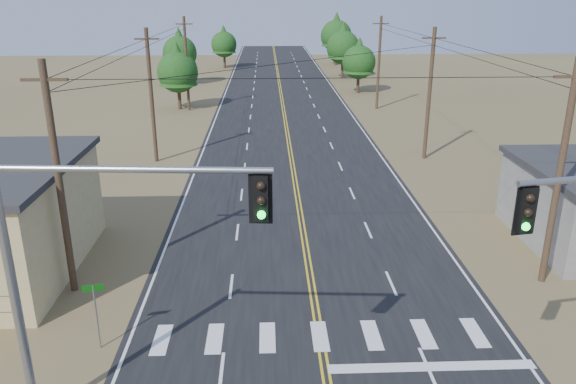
{
  "coord_description": "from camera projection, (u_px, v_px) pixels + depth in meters",
  "views": [
    {
      "loc": [
        -1.93,
        -10.23,
        12.4
      ],
      "look_at": [
        -0.95,
        14.66,
        3.5
      ],
      "focal_mm": 35.0,
      "sensor_mm": 36.0,
      "label": 1
    }
  ],
  "objects": [
    {
      "name": "utility_pole_left_far",
      "position": [
        186.0,
        63.0,
        60.69
      ],
      "size": [
        1.8,
        0.3,
        10.0
      ],
      "color": "#4C3826",
      "rests_on": "ground"
    },
    {
      "name": "road",
      "position": [
        293.0,
        167.0,
        42.09
      ],
      "size": [
        15.0,
        200.0,
        0.02
      ],
      "primitive_type": "cube",
      "color": "black",
      "rests_on": "ground"
    },
    {
      "name": "tree_left_near",
      "position": [
        177.0,
        68.0,
        61.37
      ],
      "size": [
        4.46,
        4.46,
        7.43
      ],
      "color": "#3F2D1E",
      "rests_on": "ground"
    },
    {
      "name": "tree_right_far",
      "position": [
        336.0,
        33.0,
        99.12
      ],
      "size": [
        5.51,
        5.51,
        9.19
      ],
      "color": "#3F2D1E",
      "rests_on": "ground"
    },
    {
      "name": "tree_left_far",
      "position": [
        224.0,
        42.0,
        95.48
      ],
      "size": [
        4.33,
        4.33,
        7.21
      ],
      "color": "#3F2D1E",
      "rests_on": "ground"
    },
    {
      "name": "tree_right_mid",
      "position": [
        343.0,
        44.0,
        83.97
      ],
      "size": [
        4.96,
        4.96,
        8.26
      ],
      "color": "#3F2D1E",
      "rests_on": "ground"
    },
    {
      "name": "utility_pole_right_far",
      "position": [
        379.0,
        62.0,
        61.46
      ],
      "size": [
        1.8,
        0.3,
        10.0
      ],
      "color": "#4C3826",
      "rests_on": "ground"
    },
    {
      "name": "utility_pole_right_near",
      "position": [
        559.0,
        174.0,
        23.83
      ],
      "size": [
        1.8,
        0.3,
        10.0
      ],
      "color": "#4C3826",
      "rests_on": "ground"
    },
    {
      "name": "utility_pole_left_near",
      "position": [
        59.0,
        180.0,
        23.05
      ],
      "size": [
        1.8,
        0.3,
        10.0
      ],
      "color": "#4C3826",
      "rests_on": "ground"
    },
    {
      "name": "utility_pole_left_mid",
      "position": [
        151.0,
        95.0,
        41.87
      ],
      "size": [
        1.8,
        0.3,
        10.0
      ],
      "color": "#4C3826",
      "rests_on": "ground"
    },
    {
      "name": "street_sign",
      "position": [
        95.0,
        306.0,
        20.16
      ],
      "size": [
        0.77,
        0.17,
        2.61
      ],
      "rotation": [
        0.0,
        0.0,
        0.18
      ],
      "color": "gray",
      "rests_on": "ground"
    },
    {
      "name": "tree_right_near",
      "position": [
        359.0,
        59.0,
        71.62
      ],
      "size": [
        4.26,
        4.26,
        7.11
      ],
      "color": "#3F2D1E",
      "rests_on": "ground"
    },
    {
      "name": "utility_pole_right_mid",
      "position": [
        429.0,
        93.0,
        42.65
      ],
      "size": [
        1.8,
        0.3,
        10.0
      ],
      "color": "#4C3826",
      "rests_on": "ground"
    },
    {
      "name": "signal_mast_left",
      "position": [
        85.0,
        253.0,
        15.31
      ],
      "size": [
        7.5,
        0.96,
        8.31
      ],
      "rotation": [
        0.0,
        0.0,
        -0.07
      ],
      "color": "gray",
      "rests_on": "ground"
    },
    {
      "name": "tree_left_mid",
      "position": [
        180.0,
        50.0,
        78.03
      ],
      "size": [
        4.75,
        4.75,
        7.91
      ],
      "color": "#3F2D1E",
      "rests_on": "ground"
    }
  ]
}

